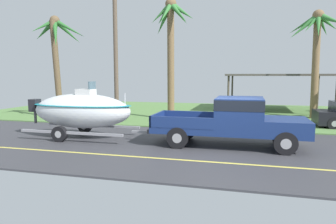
{
  "coord_description": "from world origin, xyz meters",
  "views": [
    {
      "loc": [
        0.79,
        -11.24,
        2.7
      ],
      "look_at": [
        -2.43,
        1.15,
        1.18
      ],
      "focal_mm": 32.9,
      "sensor_mm": 36.0,
      "label": 1
    }
  ],
  "objects_px": {
    "palm_tree_near_right": "(56,44)",
    "palm_tree_mid": "(171,31)",
    "pickup_truck_towing": "(238,119)",
    "boat_on_trailer": "(81,111)",
    "utility_pole": "(116,49)",
    "carport_awning": "(277,76)",
    "palm_tree_near_left": "(317,39)"
  },
  "relations": [
    {
      "from": "palm_tree_near_left",
      "to": "palm_tree_near_right",
      "type": "xyz_separation_m",
      "value": [
        -15.22,
        -4.34,
        -0.34
      ]
    },
    {
      "from": "palm_tree_near_left",
      "to": "palm_tree_mid",
      "type": "relative_size",
      "value": 0.93
    },
    {
      "from": "pickup_truck_towing",
      "to": "palm_tree_near_left",
      "type": "relative_size",
      "value": 0.9
    },
    {
      "from": "pickup_truck_towing",
      "to": "utility_pole",
      "type": "relative_size",
      "value": 0.75
    },
    {
      "from": "utility_pole",
      "to": "pickup_truck_towing",
      "type": "bearing_deg",
      "value": -31.32
    },
    {
      "from": "palm_tree_near_right",
      "to": "palm_tree_mid",
      "type": "distance_m",
      "value": 6.94
    },
    {
      "from": "boat_on_trailer",
      "to": "utility_pole",
      "type": "distance_m",
      "value": 5.12
    },
    {
      "from": "pickup_truck_towing",
      "to": "boat_on_trailer",
      "type": "relative_size",
      "value": 1.04
    },
    {
      "from": "utility_pole",
      "to": "palm_tree_near_right",
      "type": "bearing_deg",
      "value": 173.69
    },
    {
      "from": "palm_tree_mid",
      "to": "boat_on_trailer",
      "type": "bearing_deg",
      "value": -112.35
    },
    {
      "from": "palm_tree_mid",
      "to": "utility_pole",
      "type": "xyz_separation_m",
      "value": [
        -2.69,
        -1.88,
        -1.13
      ]
    },
    {
      "from": "carport_awning",
      "to": "palm_tree_near_right",
      "type": "distance_m",
      "value": 15.62
    },
    {
      "from": "pickup_truck_towing",
      "to": "palm_tree_near_right",
      "type": "distance_m",
      "value": 12.38
    },
    {
      "from": "palm_tree_near_right",
      "to": "utility_pole",
      "type": "distance_m",
      "value": 4.11
    },
    {
      "from": "carport_awning",
      "to": "utility_pole",
      "type": "xyz_separation_m",
      "value": [
        -9.27,
        -8.35,
        1.45
      ]
    },
    {
      "from": "pickup_truck_towing",
      "to": "palm_tree_near_right",
      "type": "height_order",
      "value": "palm_tree_near_right"
    },
    {
      "from": "pickup_truck_towing",
      "to": "palm_tree_near_right",
      "type": "xyz_separation_m",
      "value": [
        -10.92,
        4.62,
        3.54
      ]
    },
    {
      "from": "palm_tree_near_right",
      "to": "pickup_truck_towing",
      "type": "bearing_deg",
      "value": -22.95
    },
    {
      "from": "boat_on_trailer",
      "to": "palm_tree_mid",
      "type": "xyz_separation_m",
      "value": [
        2.49,
        6.05,
        4.09
      ]
    },
    {
      "from": "boat_on_trailer",
      "to": "palm_tree_near_right",
      "type": "relative_size",
      "value": 0.92
    },
    {
      "from": "boat_on_trailer",
      "to": "carport_awning",
      "type": "xyz_separation_m",
      "value": [
        9.07,
        12.53,
        1.51
      ]
    },
    {
      "from": "pickup_truck_towing",
      "to": "palm_tree_mid",
      "type": "height_order",
      "value": "palm_tree_mid"
    },
    {
      "from": "pickup_truck_towing",
      "to": "palm_tree_near_right",
      "type": "bearing_deg",
      "value": 157.05
    },
    {
      "from": "palm_tree_near_right",
      "to": "utility_pole",
      "type": "height_order",
      "value": "utility_pole"
    },
    {
      "from": "boat_on_trailer",
      "to": "pickup_truck_towing",
      "type": "bearing_deg",
      "value": 0.0
    },
    {
      "from": "pickup_truck_towing",
      "to": "boat_on_trailer",
      "type": "bearing_deg",
      "value": -180.0
    },
    {
      "from": "palm_tree_near_right",
      "to": "palm_tree_mid",
      "type": "xyz_separation_m",
      "value": [
        6.75,
        1.43,
        0.7
      ]
    },
    {
      "from": "palm_tree_near_left",
      "to": "palm_tree_mid",
      "type": "height_order",
      "value": "palm_tree_mid"
    },
    {
      "from": "pickup_truck_towing",
      "to": "palm_tree_near_right",
      "type": "relative_size",
      "value": 0.96
    },
    {
      "from": "boat_on_trailer",
      "to": "utility_pole",
      "type": "bearing_deg",
      "value": 92.75
    },
    {
      "from": "pickup_truck_towing",
      "to": "boat_on_trailer",
      "type": "distance_m",
      "value": 6.66
    },
    {
      "from": "pickup_truck_towing",
      "to": "palm_tree_near_left",
      "type": "height_order",
      "value": "palm_tree_near_left"
    }
  ]
}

